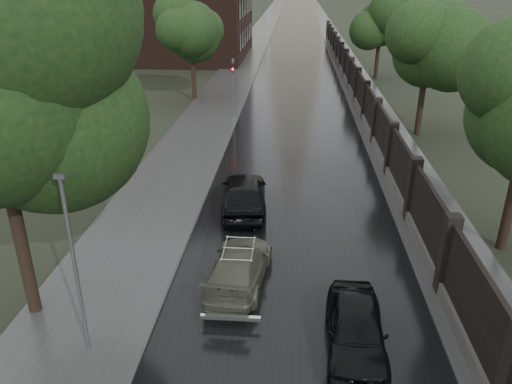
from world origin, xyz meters
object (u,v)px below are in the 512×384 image
at_px(traffic_light, 233,83).
at_px(tree_right_c, 381,24).
at_px(tree_left_far, 191,31).
at_px(lamp_post, 75,267).
at_px(tree_right_b, 428,53).
at_px(car_right_near, 356,329).
at_px(hatchback_left, 244,194).
at_px(volga_sedan, 239,266).

bearing_deg(traffic_light, tree_right_c, 51.82).
xyz_separation_m(tree_left_far, lamp_post, (2.60, -28.50, -2.57)).
bearing_deg(tree_right_b, tree_right_c, 90.00).
distance_m(lamp_post, car_right_near, 7.32).
bearing_deg(tree_left_far, hatchback_left, -73.39).
bearing_deg(tree_left_far, car_right_near, -70.94).
bearing_deg(lamp_post, tree_left_far, 95.21).
xyz_separation_m(tree_right_b, traffic_light, (-11.80, 2.99, -2.55)).
bearing_deg(car_right_near, tree_left_far, 111.04).
height_order(lamp_post, volga_sedan, lamp_post).
distance_m(tree_right_c, volga_sedan, 36.39).
xyz_separation_m(tree_right_c, car_right_near, (-5.90, -37.78, -4.30)).
distance_m(traffic_light, car_right_near, 23.59).
bearing_deg(tree_right_c, tree_left_far, -147.17).
bearing_deg(tree_right_b, volga_sedan, -118.80).
height_order(tree_right_b, tree_right_c, same).
bearing_deg(tree_right_b, tree_left_far, 152.70).
xyz_separation_m(tree_right_c, traffic_light, (-11.80, -15.01, -2.55)).
distance_m(tree_left_far, traffic_light, 6.84).
xyz_separation_m(volga_sedan, car_right_near, (3.40, -2.86, 0.04)).
distance_m(tree_right_c, traffic_light, 19.26).
bearing_deg(traffic_light, lamp_post, -92.68).
xyz_separation_m(tree_right_c, hatchback_left, (-9.66, -29.59, -4.17)).
xyz_separation_m(volga_sedan, hatchback_left, (-0.36, 5.32, 0.17)).
relative_size(tree_right_c, traffic_light, 1.75).
relative_size(lamp_post, hatchback_left, 1.12).
bearing_deg(volga_sedan, car_right_near, 145.61).
relative_size(tree_left_far, hatchback_left, 1.62).
height_order(tree_left_far, tree_right_b, tree_left_far).
relative_size(tree_right_b, hatchback_left, 1.54).
distance_m(tree_right_b, traffic_light, 12.44).
distance_m(tree_right_b, lamp_post, 24.33).
bearing_deg(tree_right_c, lamp_post, -108.52).
bearing_deg(traffic_light, car_right_near, -75.48).
bearing_deg(lamp_post, car_right_near, 5.88).
xyz_separation_m(tree_left_far, hatchback_left, (5.84, -19.59, -4.47)).
relative_size(tree_right_b, lamp_post, 1.37).
relative_size(tree_right_b, tree_right_c, 1.00).
xyz_separation_m(tree_right_c, lamp_post, (-12.90, -38.50, -2.28)).
xyz_separation_m(traffic_light, car_right_near, (5.90, -22.77, -1.75)).
xyz_separation_m(tree_left_far, car_right_near, (9.60, -27.78, -4.59)).
xyz_separation_m(tree_right_b, lamp_post, (-12.90, -20.50, -2.28)).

